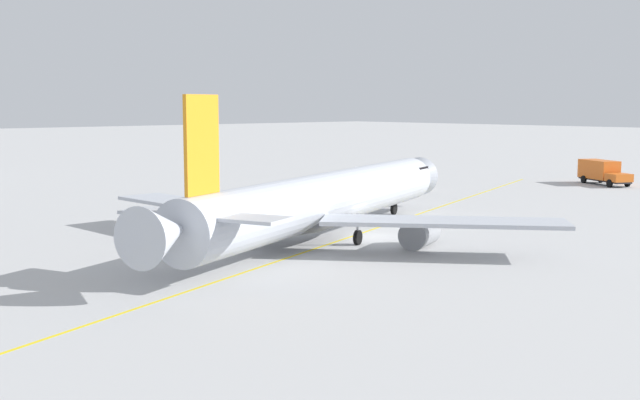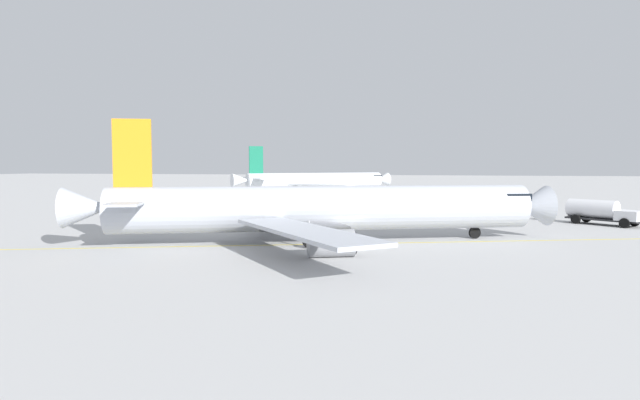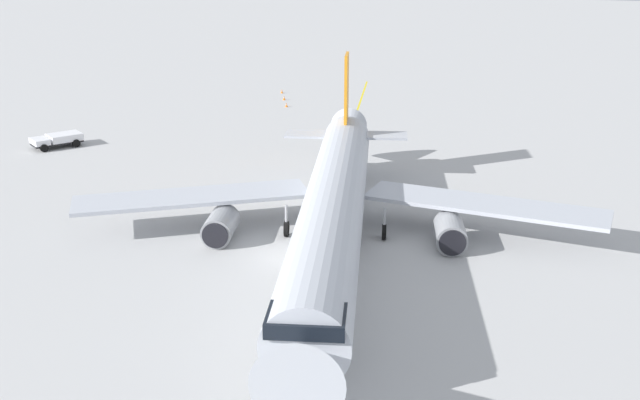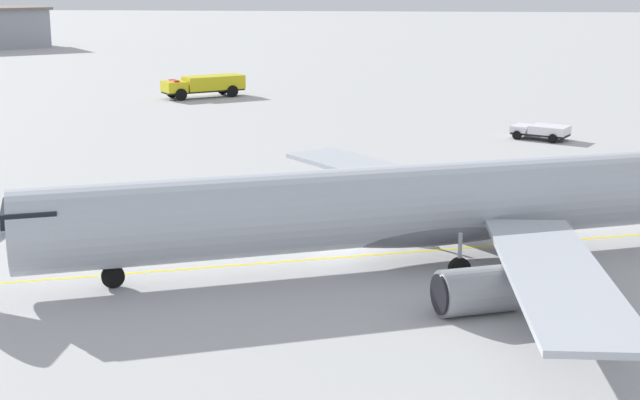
% 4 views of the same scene
% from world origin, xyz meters
% --- Properties ---
extents(ground_plane, '(600.00, 600.00, 0.00)m').
position_xyz_m(ground_plane, '(0.00, 0.00, 0.00)').
color(ground_plane, '#B2B2B2').
extents(airliner_main, '(35.37, 42.39, 10.88)m').
position_xyz_m(airliner_main, '(1.38, 3.03, 2.86)').
color(airliner_main, '#B2B7C1').
rests_on(airliner_main, ground_plane).
extents(catering_truck_truck, '(8.58, 6.14, 3.10)m').
position_xyz_m(catering_truck_truck, '(7.49, -51.66, 1.67)').
color(catering_truck_truck, '#232326').
rests_on(catering_truck_truck, ground_plane).
extents(fuel_tanker_truck, '(6.99, 7.78, 2.87)m').
position_xyz_m(fuel_tanker_truck, '(21.84, -25.89, 1.55)').
color(fuel_tanker_truck, '#232326').
rests_on(fuel_tanker_truck, ground_plane).
extents(taxiway_centreline, '(40.76, 116.45, 0.01)m').
position_xyz_m(taxiway_centreline, '(-1.92, 8.09, 0.00)').
color(taxiway_centreline, yellow).
rests_on(taxiway_centreline, ground_plane).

